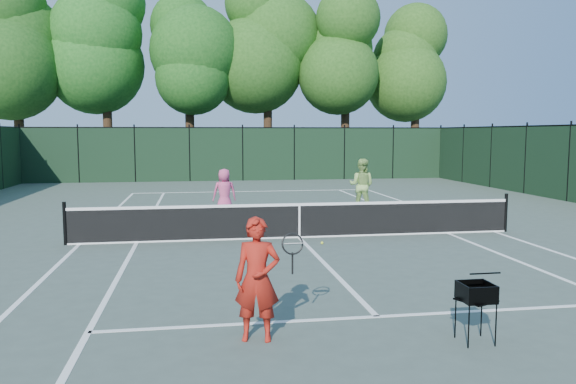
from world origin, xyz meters
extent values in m
plane|color=#435147|center=(0.00, 0.00, 0.00)|extent=(90.00, 90.00, 0.00)
cube|color=white|center=(-5.49, 0.00, 0.00)|extent=(0.10, 23.77, 0.01)
cube|color=white|center=(5.49, 0.00, 0.00)|extent=(0.10, 23.77, 0.01)
cube|color=white|center=(-4.12, 0.00, 0.00)|extent=(0.10, 23.77, 0.01)
cube|color=white|center=(4.12, 0.00, 0.00)|extent=(0.10, 23.77, 0.01)
cube|color=white|center=(0.00, 11.88, 0.00)|extent=(10.97, 0.10, 0.01)
cube|color=white|center=(0.00, -6.40, 0.00)|extent=(8.23, 0.10, 0.01)
cube|color=white|center=(0.00, 6.40, 0.00)|extent=(8.23, 0.10, 0.01)
cube|color=white|center=(0.00, 0.00, 0.00)|extent=(0.10, 12.80, 0.01)
cube|color=black|center=(0.00, 0.00, 0.46)|extent=(11.60, 0.03, 0.85)
cube|color=white|center=(0.00, 0.00, 0.88)|extent=(11.60, 0.05, 0.07)
cube|color=white|center=(0.00, 0.00, 0.02)|extent=(11.60, 0.05, 0.04)
cube|color=white|center=(0.00, 0.00, 0.46)|extent=(0.05, 0.04, 0.91)
cylinder|color=black|center=(-5.80, 0.00, 0.53)|extent=(0.09, 0.09, 1.06)
cylinder|color=black|center=(5.80, 0.00, 0.53)|extent=(0.09, 0.09, 1.06)
cube|color=black|center=(0.00, 18.00, 1.50)|extent=(24.00, 0.05, 3.00)
cylinder|color=black|center=(-13.00, 21.50, 2.25)|extent=(0.56, 0.56, 4.50)
ellipsoid|color=#164112|center=(-13.00, 21.50, 8.18)|extent=(6.40, 6.40, 9.92)
cylinder|color=black|center=(-8.00, 22.00, 2.40)|extent=(0.56, 0.56, 4.80)
ellipsoid|color=#164F17|center=(-8.00, 22.00, 8.71)|extent=(6.80, 6.80, 10.54)
cylinder|color=black|center=(-3.00, 21.80, 2.15)|extent=(0.56, 0.56, 4.30)
ellipsoid|color=#154814|center=(-3.00, 21.80, 7.75)|extent=(6.00, 6.00, 9.30)
cylinder|color=black|center=(2.00, 22.30, 2.50)|extent=(0.56, 0.56, 5.00)
ellipsoid|color=#1C4915|center=(2.00, 22.30, 9.03)|extent=(7.00, 7.00, 10.85)
cylinder|color=black|center=(7.00, 21.60, 2.30)|extent=(0.56, 0.56, 4.60)
ellipsoid|color=#1D4814|center=(7.00, 21.60, 8.16)|extent=(6.20, 6.20, 9.61)
cylinder|color=black|center=(12.00, 22.10, 2.20)|extent=(0.56, 0.56, 4.40)
ellipsoid|color=#204915|center=(12.00, 22.10, 7.74)|extent=(5.80, 5.80, 8.99)
imported|color=#A51D12|center=(-1.85, -7.04, 0.82)|extent=(0.66, 0.50, 1.63)
cylinder|color=black|center=(-1.34, -6.78, 0.95)|extent=(0.03, 0.03, 0.30)
torus|color=black|center=(-1.34, -6.78, 1.22)|extent=(0.30, 0.10, 0.30)
imported|color=#C64677|center=(-1.73, 4.11, 0.78)|extent=(0.80, 0.55, 1.57)
imported|color=#94C160|center=(3.02, 4.49, 0.92)|extent=(1.13, 1.06, 1.84)
cylinder|color=black|center=(0.76, -7.76, 0.28)|extent=(0.02, 0.02, 0.55)
cylinder|color=black|center=(1.13, -7.76, 0.28)|extent=(0.02, 0.02, 0.55)
cylinder|color=black|center=(0.76, -7.39, 0.28)|extent=(0.02, 0.02, 0.55)
cylinder|color=black|center=(1.13, -7.39, 0.28)|extent=(0.02, 0.02, 0.55)
cube|color=black|center=(0.94, -7.57, 0.67)|extent=(0.55, 0.55, 0.23)
sphere|color=#CCDA2C|center=(0.94, -7.57, 0.60)|extent=(0.06, 0.06, 0.06)
sphere|color=#CCDA2C|center=(0.94, -7.57, 0.60)|extent=(0.06, 0.06, 0.06)
sphere|color=#CCDA2C|center=(0.94, -7.57, 0.60)|extent=(0.06, 0.06, 0.06)
sphere|color=#CCDA2C|center=(0.94, -7.57, 0.60)|extent=(0.06, 0.06, 0.06)
sphere|color=#CCDA2C|center=(0.94, -7.57, 0.60)|extent=(0.06, 0.06, 0.06)
sphere|color=#CCDA2C|center=(0.94, -7.57, 0.60)|extent=(0.06, 0.06, 0.06)
sphere|color=#CCDA2C|center=(0.94, -7.57, 0.60)|extent=(0.06, 0.06, 0.06)
sphere|color=#CCDA2C|center=(0.94, -7.57, 0.60)|extent=(0.06, 0.06, 0.06)
sphere|color=#CCDA2C|center=(0.94, -7.57, 0.60)|extent=(0.06, 0.06, 0.06)
sphere|color=#CCDA2C|center=(0.94, -7.57, 0.60)|extent=(0.06, 0.06, 0.06)
sphere|color=#CCDA2C|center=(0.94, -7.57, 0.60)|extent=(0.06, 0.06, 0.06)
sphere|color=#CCDA2C|center=(0.94, -7.57, 0.60)|extent=(0.06, 0.06, 0.06)
sphere|color=#CCDA2C|center=(0.94, -7.57, 0.60)|extent=(0.06, 0.06, 0.06)
sphere|color=#CCDA2C|center=(0.94, -7.57, 0.60)|extent=(0.06, 0.06, 0.06)
sphere|color=#E1F532|center=(0.40, -0.93, 0.03)|extent=(0.07, 0.07, 0.07)
camera|label=1|loc=(-2.60, -14.17, 2.72)|focal=35.00mm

